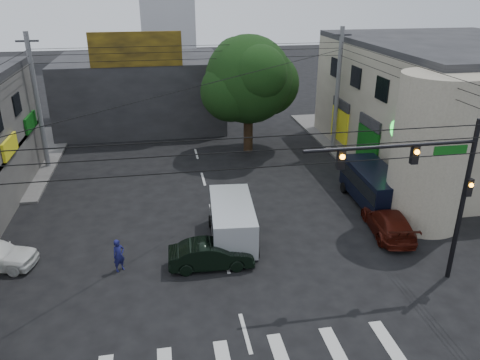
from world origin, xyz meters
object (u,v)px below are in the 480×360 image
object	(u,v)px
utility_pole_far_left	(38,103)
maroon_sedan	(388,222)
utility_pole_far_right	(337,91)
street_tree	(249,80)
silver_minivan	(232,223)
navy_van	(373,187)
traffic_officer	(119,255)
dark_sedan	(211,255)
traffic_gantry	(430,179)

from	to	relation	value
utility_pole_far_left	maroon_sedan	xyz separation A→B (m)	(19.15, -12.90, -3.95)
utility_pole_far_right	street_tree	bearing A→B (deg)	171.25
silver_minivan	navy_van	xyz separation A→B (m)	(8.71, 2.74, 0.06)
street_tree	utility_pole_far_left	bearing A→B (deg)	-176.05
traffic_officer	dark_sedan	bearing A→B (deg)	-40.33
traffic_gantry	silver_minivan	size ratio (longest dim) A/B	1.44
street_tree	maroon_sedan	xyz separation A→B (m)	(4.65, -13.90, -4.82)
traffic_gantry	silver_minivan	bearing A→B (deg)	146.99
utility_pole_far_right	silver_minivan	size ratio (longest dim) A/B	1.84
utility_pole_far_right	dark_sedan	bearing A→B (deg)	-127.97
traffic_gantry	dark_sedan	distance (m)	9.87
traffic_gantry	maroon_sedan	bearing A→B (deg)	78.59
traffic_gantry	utility_pole_far_left	size ratio (longest dim) A/B	0.78
maroon_sedan	dark_sedan	bearing A→B (deg)	16.94
utility_pole_far_left	traffic_officer	distance (m)	15.53
dark_sedan	navy_van	size ratio (longest dim) A/B	0.70
maroon_sedan	navy_van	xyz separation A→B (m)	(0.65, 3.33, 0.45)
utility_pole_far_left	traffic_officer	bearing A→B (deg)	-67.77
utility_pole_far_right	maroon_sedan	distance (m)	13.61
street_tree	dark_sedan	world-z (taller)	street_tree
street_tree	maroon_sedan	distance (m)	15.43
dark_sedan	maroon_sedan	distance (m)	9.48
navy_van	traffic_officer	distance (m)	14.77
utility_pole_far_left	navy_van	world-z (taller)	utility_pole_far_left
utility_pole_far_left	maroon_sedan	world-z (taller)	utility_pole_far_left
utility_pole_far_right	navy_van	size ratio (longest dim) A/B	1.65
silver_minivan	navy_van	world-z (taller)	navy_van
utility_pole_far_right	traffic_officer	size ratio (longest dim) A/B	5.95
traffic_gantry	navy_van	world-z (taller)	traffic_gantry
utility_pole_far_right	dark_sedan	xyz separation A→B (m)	(-11.22, -14.37, -3.96)
street_tree	utility_pole_far_right	world-z (taller)	utility_pole_far_right
dark_sedan	maroon_sedan	world-z (taller)	maroon_sedan
traffic_gantry	dark_sedan	xyz separation A→B (m)	(-8.54, 2.63, -4.20)
street_tree	utility_pole_far_left	size ratio (longest dim) A/B	0.95
dark_sedan	street_tree	bearing A→B (deg)	-15.13
utility_pole_far_left	traffic_officer	world-z (taller)	utility_pole_far_left
traffic_gantry	utility_pole_far_left	distance (m)	25.00
utility_pole_far_right	traffic_officer	world-z (taller)	utility_pole_far_right
silver_minivan	traffic_officer	xyz separation A→B (m)	(-5.40, -1.63, -0.27)
navy_van	silver_minivan	bearing A→B (deg)	109.86
street_tree	utility_pole_far_right	xyz separation A→B (m)	(6.50, -1.00, -0.87)
utility_pole_far_left	traffic_gantry	bearing A→B (deg)	-42.86
utility_pole_far_left	utility_pole_far_right	world-z (taller)	same
maroon_sedan	utility_pole_far_right	bearing A→B (deg)	-90.14
utility_pole_far_left	maroon_sedan	size ratio (longest dim) A/B	1.95
dark_sedan	silver_minivan	bearing A→B (deg)	-30.55
traffic_gantry	street_tree	bearing A→B (deg)	101.99
utility_pole_far_right	maroon_sedan	xyz separation A→B (m)	(-1.85, -12.90, -3.95)
maroon_sedan	traffic_officer	world-z (taller)	traffic_officer
street_tree	traffic_officer	world-z (taller)	street_tree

